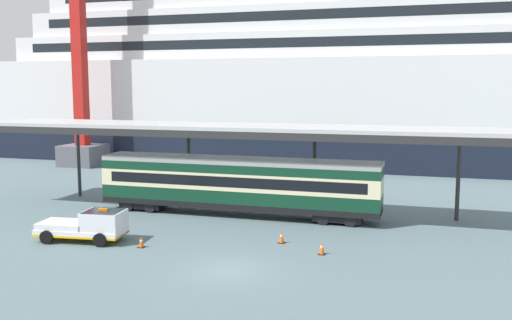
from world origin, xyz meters
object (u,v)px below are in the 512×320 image
object	(u,v)px
dockside_crane	(84,26)
train_carriage	(237,183)
service_truck	(89,225)
cruise_ship	(497,39)
traffic_cone_far	(322,248)
traffic_cone_mid	(141,242)
traffic_cone_near	(282,237)

from	to	relation	value
dockside_crane	train_carriage	bearing A→B (deg)	-37.81
dockside_crane	service_truck	bearing A→B (deg)	-56.87
cruise_ship	traffic_cone_far	xyz separation A→B (m)	(-12.60, -41.81, -14.12)
service_truck	traffic_cone_mid	world-z (taller)	service_truck
service_truck	traffic_cone_far	world-z (taller)	service_truck
cruise_ship	train_carriage	size ratio (longest dim) A/B	6.18
traffic_cone_far	dockside_crane	size ratio (longest dim) A/B	0.01
traffic_cone_mid	traffic_cone_far	distance (m)	10.24
traffic_cone_near	service_truck	bearing A→B (deg)	-165.16
service_truck	traffic_cone_far	bearing A→B (deg)	5.65
service_truck	dockside_crane	size ratio (longest dim) A/B	0.10
traffic_cone_near	traffic_cone_mid	bearing A→B (deg)	-156.70
service_truck	dockside_crane	bearing A→B (deg)	123.13
service_truck	traffic_cone_near	size ratio (longest dim) A/B	6.94
service_truck	train_carriage	bearing A→B (deg)	55.64
cruise_ship	traffic_cone_near	size ratio (longest dim) A/B	160.19
traffic_cone_near	traffic_cone_far	distance (m)	3.09
cruise_ship	traffic_cone_far	bearing A→B (deg)	-106.77
cruise_ship	traffic_cone_near	world-z (taller)	cruise_ship
train_carriage	service_truck	xyz separation A→B (m)	(-6.20, -9.07, -1.31)
service_truck	traffic_cone_near	distance (m)	11.40
train_carriage	traffic_cone_far	distance (m)	10.91
service_truck	cruise_ship	bearing A→B (deg)	58.68
cruise_ship	traffic_cone_mid	distance (m)	51.03
traffic_cone_near	cruise_ship	bearing A→B (deg)	69.23
train_carriage	traffic_cone_near	distance (m)	8.04
traffic_cone_near	traffic_cone_mid	xyz separation A→B (m)	(-7.44, -3.20, -0.05)
cruise_ship	traffic_cone_near	distance (m)	45.31
traffic_cone_near	dockside_crane	size ratio (longest dim) A/B	0.01
traffic_cone_mid	dockside_crane	world-z (taller)	dockside_crane
traffic_cone_near	train_carriage	bearing A→B (deg)	128.00
traffic_cone_near	traffic_cone_far	world-z (taller)	traffic_cone_near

